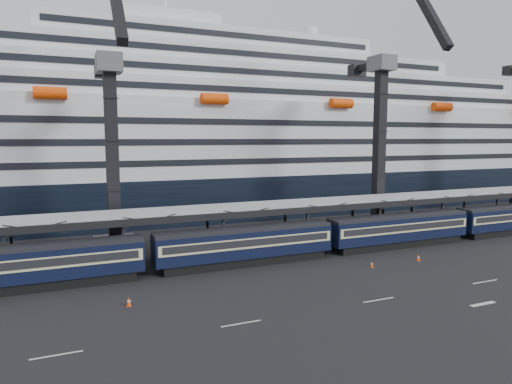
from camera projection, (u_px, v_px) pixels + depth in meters
ground at (368, 283)px, 41.41m from camera, size 260.00×260.00×0.00m
lane_markings at (482, 288)px, 39.84m from camera, size 111.00×4.27×0.02m
train at (275, 241)px, 48.45m from camera, size 133.05×3.00×4.05m
canopy at (296, 205)px, 53.57m from camera, size 130.00×6.25×5.53m
cruise_ship at (206, 142)px, 81.49m from camera, size 214.09×28.84×34.00m
crane_dark_near at (112, 149)px, 49.12m from camera, size 4.50×17.75×35.08m
crane_dark_mid at (382, 136)px, 61.77m from camera, size 4.50×18.24×39.64m
traffic_cone_c at (129, 302)px, 35.60m from camera, size 0.37×0.37×0.73m
traffic_cone_d at (372, 264)px, 46.31m from camera, size 0.34×0.34×0.68m
traffic_cone_e at (418, 257)px, 48.77m from camera, size 0.37×0.37×0.74m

